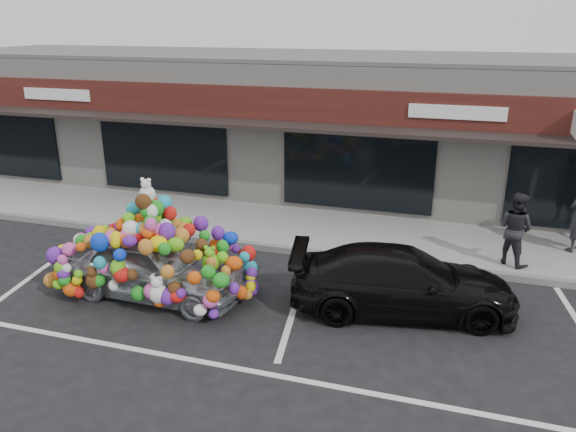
% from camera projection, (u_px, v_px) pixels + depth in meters
% --- Properties ---
extents(ground, '(90.00, 90.00, 0.00)m').
position_uv_depth(ground, '(167.00, 287.00, 11.91)').
color(ground, black).
rests_on(ground, ground).
extents(shop_building, '(24.00, 7.20, 4.31)m').
position_uv_depth(shop_building, '(286.00, 120.00, 18.79)').
color(shop_building, beige).
rests_on(shop_building, ground).
extents(sidewalk, '(26.00, 3.00, 0.15)m').
position_uv_depth(sidewalk, '(238.00, 222.00, 15.48)').
color(sidewalk, '#999893').
rests_on(sidewalk, ground).
extents(kerb, '(26.00, 0.18, 0.16)m').
position_uv_depth(kerb, '(216.00, 241.00, 14.13)').
color(kerb, slate).
rests_on(kerb, ground).
extents(parking_stripe_left, '(0.73, 4.37, 0.01)m').
position_uv_depth(parking_stripe_left, '(48.00, 265.00, 12.98)').
color(parking_stripe_left, silver).
rests_on(parking_stripe_left, ground).
extents(parking_stripe_mid, '(0.73, 4.37, 0.01)m').
position_uv_depth(parking_stripe_mid, '(296.00, 301.00, 11.31)').
color(parking_stripe_mid, silver).
rests_on(parking_stripe_mid, ground).
extents(lane_line, '(14.00, 0.12, 0.01)m').
position_uv_depth(lane_line, '(208.00, 363.00, 9.28)').
color(lane_line, silver).
rests_on(lane_line, ground).
extents(toy_car, '(2.81, 4.19, 2.40)m').
position_uv_depth(toy_car, '(153.00, 258.00, 11.31)').
color(toy_car, '#ADB2B8').
rests_on(toy_car, ground).
extents(black_sedan, '(2.50, 4.55, 1.25)m').
position_uv_depth(black_sedan, '(403.00, 281.00, 10.75)').
color(black_sedan, black).
rests_on(black_sedan, ground).
extents(pedestrian_b, '(1.03, 0.99, 1.67)m').
position_uv_depth(pedestrian_b, '(515.00, 229.00, 12.42)').
color(pedestrian_b, black).
rests_on(pedestrian_b, sidewalk).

